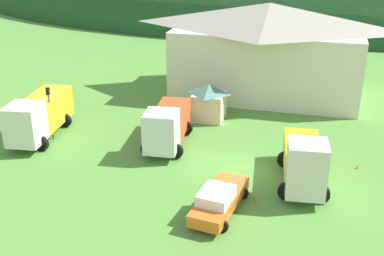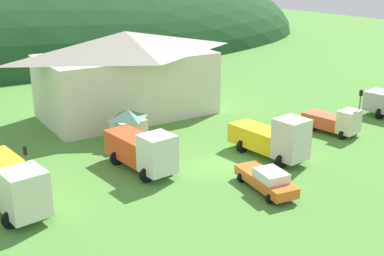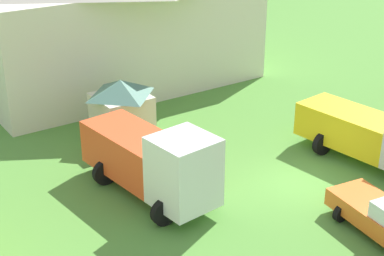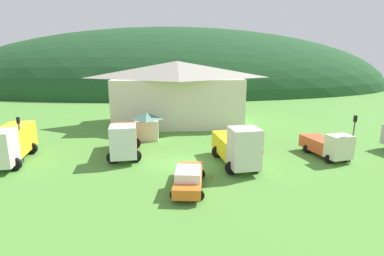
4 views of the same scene
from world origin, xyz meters
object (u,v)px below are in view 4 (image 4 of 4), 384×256
(play_shed_cream, at_px, (147,125))
(flatbed_truck_yellow, at_px, (237,147))
(traffic_light_west, at_px, (20,135))
(heavy_rig_white, at_px, (124,139))
(heavy_rig_striped, at_px, (9,143))
(light_truck_cream, at_px, (328,145))
(depot_building, at_px, (177,92))
(traffic_cone_mid_row, at_px, (264,153))
(traffic_cone_near_pickup, at_px, (211,178))
(service_pickup_orange, at_px, (189,178))
(traffic_light_east, at_px, (353,134))

(play_shed_cream, xyz_separation_m, flatbed_truck_yellow, (8.12, -9.43, 0.17))
(traffic_light_west, bearing_deg, heavy_rig_white, 6.97)
(heavy_rig_striped, relative_size, traffic_light_west, 1.87)
(heavy_rig_striped, bearing_deg, flatbed_truck_yellow, 75.65)
(play_shed_cream, height_order, light_truck_cream, play_shed_cream)
(heavy_rig_white, relative_size, traffic_light_west, 1.73)
(depot_building, xyz_separation_m, traffic_cone_mid_row, (7.87, -13.84, -4.41))
(flatbed_truck_yellow, xyz_separation_m, traffic_light_west, (-18.56, 2.44, 0.76))
(heavy_rig_striped, relative_size, traffic_cone_mid_row, 12.41)
(depot_building, relative_size, traffic_light_west, 4.42)
(play_shed_cream, xyz_separation_m, traffic_cone_near_pickup, (5.62, -11.89, -1.57))
(heavy_rig_striped, distance_m, traffic_cone_mid_row, 23.14)
(service_pickup_orange, height_order, traffic_light_east, traffic_light_east)
(play_shed_cream, distance_m, traffic_light_west, 12.59)
(depot_building, distance_m, heavy_rig_striped, 21.28)
(light_truck_cream, relative_size, service_pickup_orange, 0.97)
(heavy_rig_white, relative_size, service_pickup_orange, 1.27)
(heavy_rig_white, bearing_deg, traffic_cone_near_pickup, 44.88)
(play_shed_cream, relative_size, service_pickup_orange, 0.55)
(light_truck_cream, distance_m, traffic_light_east, 2.46)
(depot_building, bearing_deg, heavy_rig_striped, -135.92)
(flatbed_truck_yellow, bearing_deg, traffic_light_west, -103.62)
(heavy_rig_white, xyz_separation_m, light_truck_cream, (18.70, -1.93, -0.50))
(flatbed_truck_yellow, distance_m, traffic_light_west, 18.73)
(play_shed_cream, height_order, service_pickup_orange, play_shed_cream)
(heavy_rig_white, xyz_separation_m, traffic_cone_mid_row, (13.29, -0.16, -1.68))
(service_pickup_orange, bearing_deg, traffic_light_east, 114.06)
(heavy_rig_white, xyz_separation_m, traffic_cone_near_pickup, (7.33, -5.97, -1.68))
(traffic_light_west, relative_size, traffic_cone_near_pickup, 7.14)
(service_pickup_orange, xyz_separation_m, traffic_cone_mid_row, (7.81, 7.55, -0.83))
(traffic_light_east, bearing_deg, traffic_cone_near_pickup, -168.73)
(heavy_rig_striped, height_order, heavy_rig_white, heavy_rig_striped)
(service_pickup_orange, relative_size, traffic_cone_mid_row, 9.05)
(heavy_rig_white, distance_m, traffic_light_east, 20.35)
(heavy_rig_striped, xyz_separation_m, flatbed_truck_yellow, (19.59, -2.50, -0.08))
(traffic_light_west, xyz_separation_m, traffic_cone_near_pickup, (16.06, -4.91, -2.51))
(traffic_light_west, relative_size, traffic_cone_mid_row, 6.63)
(play_shed_cream, relative_size, light_truck_cream, 0.57)
(heavy_rig_white, bearing_deg, flatbed_truck_yellow, 64.39)
(traffic_cone_mid_row, bearing_deg, play_shed_cream, 152.32)
(play_shed_cream, relative_size, traffic_cone_near_pickup, 5.35)
(play_shed_cream, distance_m, traffic_cone_near_pickup, 13.25)
(flatbed_truck_yellow, height_order, traffic_light_east, traffic_light_east)
(flatbed_truck_yellow, relative_size, light_truck_cream, 1.34)
(heavy_rig_striped, height_order, traffic_light_east, traffic_light_east)
(light_truck_cream, distance_m, traffic_light_west, 27.47)
(service_pickup_orange, height_order, traffic_cone_mid_row, service_pickup_orange)
(service_pickup_orange, bearing_deg, traffic_cone_mid_row, 141.77)
(heavy_rig_striped, height_order, light_truck_cream, heavy_rig_striped)
(heavy_rig_white, bearing_deg, service_pickup_orange, 29.47)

